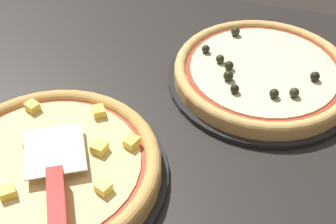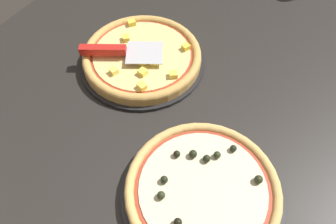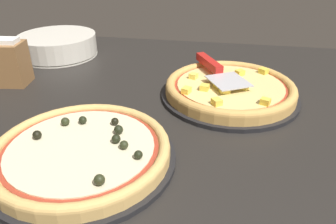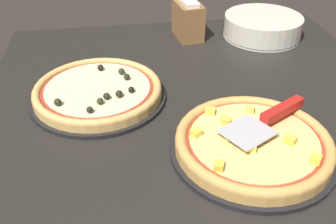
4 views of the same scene
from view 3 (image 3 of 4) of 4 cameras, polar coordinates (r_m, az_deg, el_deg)
The scene contains 8 objects.
ground_plane at distance 79.06cm, azimuth 7.04°, elevation -0.45°, with size 138.64×105.99×3.60cm, color black.
pizza_pan_front at distance 83.90cm, azimuth 10.62°, elevation 2.84°, with size 34.13×34.13×1.00cm, color black.
pizza_front at distance 82.97cm, azimuth 10.75°, elevation 4.19°, with size 32.08×32.08×3.87cm.
pizza_pan_back at distance 61.90cm, azimuth -14.59°, elevation -7.93°, with size 33.77×33.77×1.00cm, color black.
pizza_back at distance 60.74cm, azimuth -14.80°, elevation -6.39°, with size 31.74×31.74×4.07cm.
serving_spatula at distance 87.04cm, azimuth 7.99°, elevation 7.73°, with size 15.28×21.49×2.00cm.
plate_stack at distance 117.34cm, azimuth -18.61°, elevation 10.99°, with size 25.23×25.23×7.00cm.
napkin_holder at distance 98.87cm, azimuth -26.87°, elevation 7.68°, with size 13.15×8.89×12.60cm.
Camera 3 is at (-2.35, 69.05, 36.63)cm, focal length 35.00 mm.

